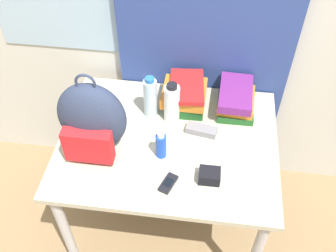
{
  "coord_description": "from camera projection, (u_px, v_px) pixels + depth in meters",
  "views": [
    {
      "loc": [
        0.16,
        -0.83,
        2.18
      ],
      "look_at": [
        0.0,
        0.41,
        0.84
      ],
      "focal_mm": 42.0,
      "sensor_mm": 36.0,
      "label": 1
    }
  ],
  "objects": [
    {
      "name": "camera_pouch",
      "position": [
        209.0,
        176.0,
        1.73
      ],
      "size": [
        0.1,
        0.08,
        0.06
      ],
      "color": "black",
      "rests_on": "desk"
    },
    {
      "name": "book_stack_left",
      "position": [
        185.0,
        95.0,
        2.02
      ],
      "size": [
        0.22,
        0.27,
        0.14
      ],
      "color": "#1E5623",
      "rests_on": "desk"
    },
    {
      "name": "backpack",
      "position": [
        92.0,
        120.0,
        1.75
      ],
      "size": [
        0.31,
        0.22,
        0.43
      ],
      "color": "#2D3851",
      "rests_on": "desk"
    },
    {
      "name": "book_stack_center",
      "position": [
        236.0,
        100.0,
        2.01
      ],
      "size": [
        0.19,
        0.28,
        0.13
      ],
      "color": "#1E5623",
      "rests_on": "desk"
    },
    {
      "name": "sports_bottle",
      "position": [
        171.0,
        103.0,
        1.92
      ],
      "size": [
        0.08,
        0.08,
        0.23
      ],
      "color": "white",
      "rests_on": "desk"
    },
    {
      "name": "water_bottle",
      "position": [
        150.0,
        97.0,
        1.95
      ],
      "size": [
        0.07,
        0.07,
        0.24
      ],
      "color": "silver",
      "rests_on": "desk"
    },
    {
      "name": "curtain_blue",
      "position": [
        208.0,
        1.0,
        1.82
      ],
      "size": [
        0.9,
        0.04,
        2.5
      ],
      "color": "navy",
      "rests_on": "ground_plane"
    },
    {
      "name": "cell_phone",
      "position": [
        168.0,
        183.0,
        1.72
      ],
      "size": [
        0.08,
        0.11,
        0.02
      ],
      "color": "black",
      "rests_on": "desk"
    },
    {
      "name": "sunscreen_bottle",
      "position": [
        161.0,
        145.0,
        1.79
      ],
      "size": [
        0.05,
        0.05,
        0.15
      ],
      "color": "blue",
      "rests_on": "desk"
    },
    {
      "name": "sunglasses_case",
      "position": [
        201.0,
        130.0,
        1.92
      ],
      "size": [
        0.16,
        0.08,
        0.04
      ],
      "color": "gray",
      "rests_on": "desk"
    },
    {
      "name": "desk",
      "position": [
        168.0,
        152.0,
        1.97
      ],
      "size": [
        1.05,
        0.82,
        0.74
      ],
      "color": "#B7B299",
      "rests_on": "ground_plane"
    }
  ]
}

